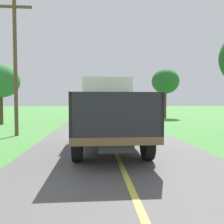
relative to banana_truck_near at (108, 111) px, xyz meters
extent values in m
cube|color=#2D2D30|center=(0.00, -0.88, -0.79)|extent=(0.90, 5.51, 0.24)
cube|color=brown|center=(0.00, -0.88, -0.59)|extent=(2.30, 5.80, 0.20)
cube|color=silver|center=(0.00, 1.07, 0.46)|extent=(2.10, 1.90, 1.90)
cube|color=black|center=(0.00, 2.02, 0.79)|extent=(1.78, 0.02, 0.76)
cube|color=#232328|center=(-1.11, -1.86, 0.06)|extent=(0.08, 3.85, 1.10)
cube|color=#232328|center=(1.11, -1.86, 0.06)|extent=(0.08, 3.85, 1.10)
cube|color=#232328|center=(0.00, -3.74, 0.06)|extent=(2.30, 0.08, 1.10)
cube|color=#232328|center=(0.00, 0.03, 0.06)|extent=(2.30, 0.08, 1.10)
cylinder|color=black|center=(-1.05, 0.92, -0.89)|extent=(0.28, 1.00, 1.00)
cylinder|color=black|center=(1.05, 0.92, -0.89)|extent=(0.28, 1.00, 1.00)
cylinder|color=black|center=(-1.05, -2.48, -0.89)|extent=(0.28, 1.00, 1.00)
cylinder|color=black|center=(1.05, -2.48, -0.89)|extent=(0.28, 1.00, 1.00)
ellipsoid|color=#89B02A|center=(-0.35, -3.00, 0.34)|extent=(0.50, 0.59, 0.41)
ellipsoid|color=#8BBB2A|center=(0.70, -1.70, -0.27)|extent=(0.58, 0.57, 0.45)
ellipsoid|color=#7DC021|center=(0.71, -2.23, -0.30)|extent=(0.50, 0.59, 0.41)
ellipsoid|color=#85BE29|center=(0.21, -2.79, -0.34)|extent=(0.57, 0.66, 0.44)
ellipsoid|color=#82C434|center=(0.50, -1.48, -0.31)|extent=(0.45, 0.56, 0.52)
ellipsoid|color=#86BE21|center=(-0.87, -1.43, -0.01)|extent=(0.48, 0.51, 0.41)
ellipsoid|color=#78AE26|center=(-0.66, -1.32, 0.33)|extent=(0.58, 0.54, 0.48)
cube|color=#2D2D30|center=(0.32, 11.04, -0.79)|extent=(0.90, 5.51, 0.24)
cube|color=brown|center=(0.32, 11.04, -0.59)|extent=(2.30, 5.80, 0.20)
cube|color=red|center=(0.32, 12.99, 0.46)|extent=(2.10, 1.90, 1.90)
cube|color=black|center=(0.32, 13.95, 0.79)|extent=(1.78, 0.02, 0.76)
cube|color=brown|center=(-0.79, 10.07, 0.06)|extent=(0.08, 3.85, 1.10)
cube|color=brown|center=(1.43, 10.07, 0.06)|extent=(0.08, 3.85, 1.10)
cube|color=brown|center=(0.32, 8.18, 0.06)|extent=(2.30, 0.08, 1.10)
cube|color=brown|center=(0.32, 11.95, 0.06)|extent=(2.30, 0.08, 1.10)
cylinder|color=black|center=(-0.73, 12.84, -0.89)|extent=(0.28, 1.00, 1.00)
cylinder|color=black|center=(1.37, 12.84, -0.89)|extent=(0.28, 1.00, 1.00)
cylinder|color=black|center=(-0.73, 9.45, -0.89)|extent=(0.28, 1.00, 1.00)
cylinder|color=black|center=(1.37, 9.45, -0.89)|extent=(0.28, 1.00, 1.00)
ellipsoid|color=#81B71F|center=(0.23, 10.94, -0.34)|extent=(0.56, 0.66, 0.44)
ellipsoid|color=#8AC321|center=(0.71, 8.72, 0.02)|extent=(0.57, 0.69, 0.45)
ellipsoid|color=#7EAE24|center=(0.32, 8.46, -0.29)|extent=(0.52, 0.51, 0.37)
ellipsoid|color=#87C42B|center=(-0.46, 10.99, -0.34)|extent=(0.58, 0.75, 0.42)
ellipsoid|color=#8FAC31|center=(0.75, 9.95, 0.35)|extent=(0.52, 0.64, 0.52)
ellipsoid|color=#8AC12A|center=(1.16, 10.01, -0.30)|extent=(0.55, 0.53, 0.50)
ellipsoid|color=#7CC422|center=(0.09, 9.79, 0.34)|extent=(0.51, 0.61, 0.47)
ellipsoid|color=#89C422|center=(-0.29, 10.47, -0.34)|extent=(0.54, 0.55, 0.37)
ellipsoid|color=#82BA2E|center=(0.55, 11.51, 0.05)|extent=(0.58, 0.72, 0.51)
ellipsoid|color=#8BBE29|center=(-0.47, 11.16, -0.02)|extent=(0.51, 0.62, 0.50)
ellipsoid|color=#7DAC24|center=(0.91, 10.06, 0.03)|extent=(0.40, 0.50, 0.39)
ellipsoid|color=#8EBB32|center=(0.26, 11.19, -0.02)|extent=(0.46, 0.55, 0.39)
ellipsoid|color=#86C334|center=(0.85, 9.83, 0.29)|extent=(0.49, 0.60, 0.38)
ellipsoid|color=#8BBC24|center=(0.74, 9.63, -0.29)|extent=(0.50, 0.47, 0.46)
cylinder|color=brown|center=(-4.79, 3.32, 2.18)|extent=(0.20, 0.20, 7.29)
cube|color=brown|center=(-4.79, 3.32, 5.42)|extent=(1.84, 0.12, 0.12)
cylinder|color=#4C3823|center=(-8.11, 9.53, -0.30)|extent=(0.28, 0.28, 2.34)
ellipsoid|color=#2D7033|center=(-8.11, 9.53, 2.07)|extent=(2.98, 2.98, 2.68)
cylinder|color=#4C3823|center=(7.60, 16.09, 0.01)|extent=(0.28, 0.28, 2.96)
ellipsoid|color=#236028|center=(7.60, 16.09, 2.74)|extent=(3.13, 3.13, 2.82)
camera|label=1|loc=(-0.54, -9.05, 0.37)|focal=35.56mm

